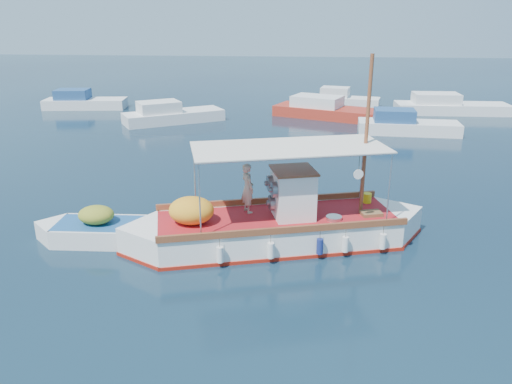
{
  "coord_description": "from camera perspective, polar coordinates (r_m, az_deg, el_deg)",
  "views": [
    {
      "loc": [
        0.42,
        -16.22,
        7.59
      ],
      "look_at": [
        -1.09,
        0.0,
        1.75
      ],
      "focal_mm": 35.0,
      "sensor_mm": 36.0,
      "label": 1
    }
  ],
  "objects": [
    {
      "name": "bg_boat_ne",
      "position": [
        35.07,
        16.69,
        7.23
      ],
      "size": [
        6.69,
        2.61,
        1.8
      ],
      "rotation": [
        0.0,
        0.0,
        -0.06
      ],
      "color": "silver",
      "rests_on": "ground"
    },
    {
      "name": "bg_boat_nw",
      "position": [
        37.64,
        -9.72,
        8.59
      ],
      "size": [
        7.41,
        5.85,
        1.8
      ],
      "rotation": [
        0.0,
        0.0,
        0.56
      ],
      "color": "silver",
      "rests_on": "ground"
    },
    {
      "name": "bg_boat_far_w",
      "position": [
        45.23,
        -19.17,
        9.64
      ],
      "size": [
        6.9,
        3.09,
        1.8
      ],
      "rotation": [
        0.0,
        0.0,
        0.12
      ],
      "color": "silver",
      "rests_on": "ground"
    },
    {
      "name": "dinghy",
      "position": [
        18.28,
        -15.52,
        -4.51
      ],
      "size": [
        6.08,
        1.88,
        1.48
      ],
      "rotation": [
        0.0,
        0.0,
        0.04
      ],
      "color": "white",
      "rests_on": "ground"
    },
    {
      "name": "bg_boat_e",
      "position": [
        43.44,
        21.11,
        9.03
      ],
      "size": [
        8.82,
        2.74,
        1.8
      ],
      "rotation": [
        0.0,
        0.0,
        0.02
      ],
      "color": "silver",
      "rests_on": "ground"
    },
    {
      "name": "bg_boat_far_n",
      "position": [
        44.44,
        9.87,
        10.26
      ],
      "size": [
        6.13,
        3.22,
        1.8
      ],
      "rotation": [
        0.0,
        0.0,
        -0.22
      ],
      "color": "silver",
      "rests_on": "ground"
    },
    {
      "name": "bg_boat_n",
      "position": [
        39.21,
        8.45,
        9.1
      ],
      "size": [
        9.48,
        6.02,
        1.8
      ],
      "rotation": [
        0.0,
        0.0,
        -0.39
      ],
      "color": "#A82B1C",
      "rests_on": "ground"
    },
    {
      "name": "fishing_caique",
      "position": [
        17.37,
        2.21,
        -4.09
      ],
      "size": [
        10.44,
        4.95,
        6.61
      ],
      "rotation": [
        0.0,
        0.0,
        0.27
      ],
      "color": "white",
      "rests_on": "ground"
    },
    {
      "name": "ground",
      "position": [
        17.92,
        3.49,
        -5.37
      ],
      "size": [
        160.0,
        160.0,
        0.0
      ],
      "primitive_type": "plane",
      "color": "black",
      "rests_on": "ground"
    }
  ]
}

